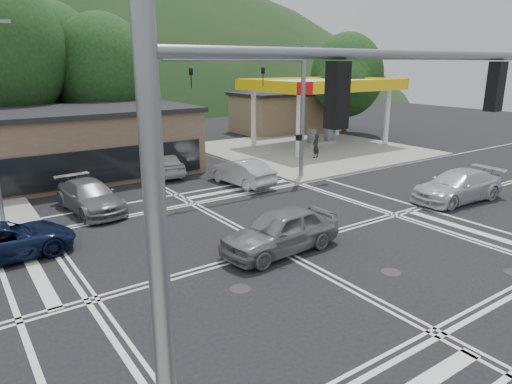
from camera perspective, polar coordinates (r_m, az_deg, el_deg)
ground at (r=18.17m, az=2.56°, el=-7.05°), size 120.00×120.00×0.00m
sidewalk_ne at (r=38.51m, az=6.80°, el=5.32°), size 16.00×16.00×0.15m
gas_station_canopy at (r=39.99m, az=8.26°, el=12.83°), size 12.32×8.34×5.75m
convenience_store at (r=49.02m, az=3.47°, el=9.81°), size 10.00×6.00×3.80m
tree_n_c at (r=38.91m, az=-18.70°, el=14.24°), size 7.60×7.60×10.87m
tree_n_e at (r=42.06m, az=-24.45°, el=14.63°), size 8.40×8.40×11.98m
tree_ne at (r=47.73m, az=11.29°, el=14.13°), size 7.20×7.20×9.99m
signal_mast_ne at (r=27.54m, az=3.86°, el=11.69°), size 11.65×0.30×8.00m
signal_mast_sw at (r=6.63m, az=2.17°, el=-1.31°), size 9.14×0.28×8.00m
car_blue_west at (r=19.38m, az=-29.01°, el=-5.42°), size 5.16×2.67×1.39m
car_grey_center at (r=17.61m, az=3.08°, el=-4.84°), size 5.11×2.33×1.70m
car_silver_east at (r=26.29m, az=23.90°, el=0.70°), size 5.67×2.64×1.60m
car_queue_a at (r=27.25m, az=-1.88°, el=2.51°), size 2.14×4.82×1.54m
car_queue_b at (r=30.23m, az=-11.76°, el=3.62°), size 2.41×4.99×1.64m
car_northbound at (r=23.80m, az=-20.05°, el=-0.53°), size 2.54×5.29×1.49m
pedestrian at (r=34.61m, az=7.49°, el=5.73°), size 0.74×0.59×1.79m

